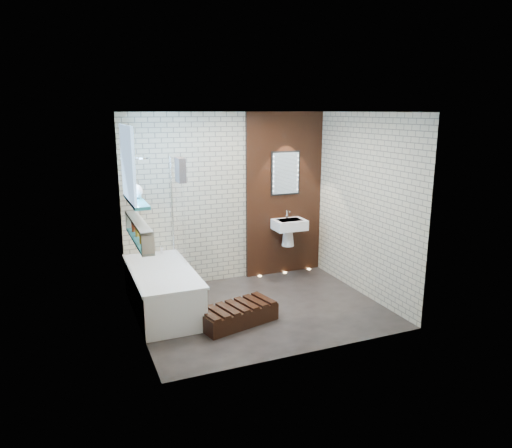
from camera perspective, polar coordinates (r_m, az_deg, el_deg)
name	(u,v)px	position (r m, az deg, el deg)	size (l,w,h in m)	color
ground	(260,309)	(6.54, 0.51, -10.13)	(3.20, 3.20, 0.00)	black
room_shell	(260,215)	(6.14, 0.53, 1.06)	(3.24, 3.20, 2.60)	#B6AC90
walnut_panel	(284,195)	(7.66, 3.39, 3.53)	(1.30, 0.06, 2.60)	black
clerestory_window	(129,171)	(5.96, -14.93, 6.10)	(0.18, 1.00, 0.94)	#7FADE0
display_niche	(139,231)	(5.90, -13.87, -0.85)	(0.14, 1.30, 0.26)	teal
bathtub	(162,290)	(6.50, -11.16, -7.77)	(0.79, 1.74, 0.70)	white
bath_screen	(178,209)	(6.71, -9.32, 1.78)	(0.01, 0.78, 1.40)	white
towel	(180,170)	(6.40, -9.04, 6.40)	(0.10, 0.25, 0.33)	#292421
shower_head	(143,158)	(6.58, -13.36, 7.72)	(0.18, 0.18, 0.02)	silver
washbasin	(289,228)	(7.59, 3.98, -0.51)	(0.50, 0.36, 0.58)	white
led_mirror	(285,173)	(7.57, 3.55, 6.10)	(0.50, 0.02, 0.70)	black
walnut_step	(237,315)	(6.10, -2.24, -10.86)	(0.98, 0.44, 0.22)	black
niche_bottles	(138,233)	(5.96, -13.93, -1.04)	(0.06, 0.92, 0.15)	maroon
sill_vases	(135,191)	(6.09, -14.24, 3.81)	(0.18, 0.18, 0.18)	white
floor_uplights	(285,272)	(7.92, 3.48, -5.81)	(0.96, 0.06, 0.01)	#FFD899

